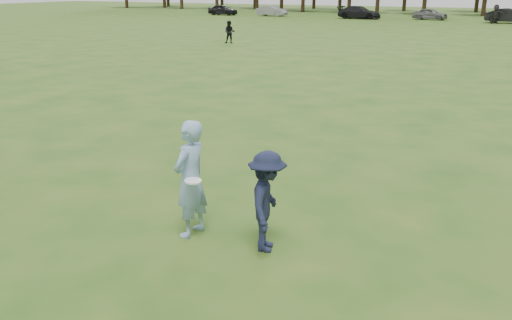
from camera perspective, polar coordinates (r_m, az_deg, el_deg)
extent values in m
plane|color=#244D15|center=(9.26, -6.22, -7.59)|extent=(200.00, 200.00, 0.00)
imported|color=#81A5C8|center=(8.84, -6.93, -2.00)|extent=(0.51, 0.74, 1.96)
imported|color=#171C32|center=(8.35, 1.18, -4.40)|extent=(0.88, 1.17, 1.61)
imported|color=black|center=(39.25, -2.79, 13.30)|extent=(0.91, 0.81, 1.56)
imported|color=#242424|center=(64.43, 23.92, 13.87)|extent=(1.88, 0.69, 2.00)
imported|color=black|center=(76.38, -3.52, 15.50)|extent=(4.13, 1.76, 1.39)
imported|color=gray|center=(73.98, 1.67, 15.43)|extent=(4.21, 1.73, 1.36)
imported|color=black|center=(68.99, 10.83, 15.01)|extent=(5.34, 2.52, 1.50)
imported|color=slate|center=(69.02, 17.85, 14.43)|extent=(4.14, 2.09, 1.35)
imported|color=black|center=(65.77, 25.07, 13.57)|extent=(4.82, 2.13, 1.54)
cylinder|color=white|center=(8.56, -6.65, -2.20)|extent=(0.28, 0.28, 0.05)
cylinder|color=#332114|center=(86.23, 4.97, 16.37)|extent=(0.56, 0.56, 3.25)
cylinder|color=#332114|center=(84.23, 9.80, 16.30)|extent=(0.56, 0.56, 3.71)
cylinder|color=#332114|center=(82.69, 12.69, 16.02)|extent=(0.56, 0.56, 3.46)
cylinder|color=#332114|center=(81.17, 17.32, 15.52)|extent=(0.56, 0.56, 3.14)
cylinder|color=#332114|center=(79.95, 22.90, 14.87)|extent=(0.56, 0.56, 3.01)
cylinder|color=#332114|center=(90.85, 15.37, 15.92)|extent=(0.56, 0.56, 3.29)
cylinder|color=#332114|center=(90.77, 22.25, 15.25)|extent=(0.56, 0.56, 3.28)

